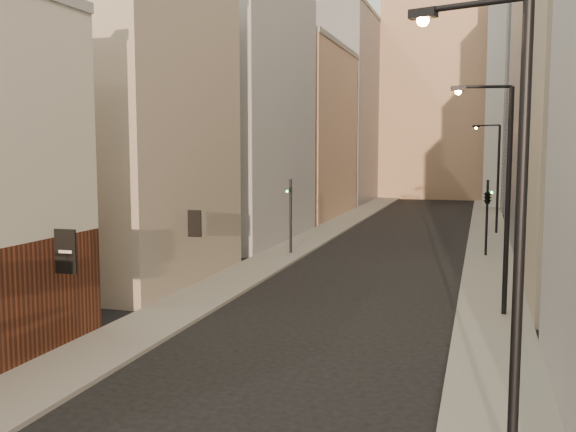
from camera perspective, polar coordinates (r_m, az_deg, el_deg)
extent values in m
cube|color=gray|center=(60.68, 4.97, -0.53)|extent=(3.00, 140.00, 0.15)
cube|color=gray|center=(59.41, 17.34, -0.92)|extent=(3.00, 140.00, 0.15)
cube|color=black|center=(22.57, -19.16, -3.00)|extent=(0.80, 0.08, 1.50)
cube|color=black|center=(31.16, -8.30, -0.67)|extent=(0.70, 0.08, 1.30)
cube|color=gray|center=(34.94, -14.06, 7.49)|extent=(8.00, 12.00, 16.00)
cube|color=#9F9EA4|center=(49.44, -4.44, 9.51)|extent=(8.00, 16.00, 20.00)
cube|color=tan|center=(66.46, 1.26, 7.35)|extent=(8.00, 18.00, 17.00)
cube|color=gray|center=(86.02, 4.90, 9.37)|extent=(8.00, 20.00, 24.00)
cube|color=gray|center=(54.67, 23.71, 11.85)|extent=(8.00, 20.00, 26.00)
cube|color=tan|center=(96.49, 12.93, 10.07)|extent=(14.00, 14.00, 28.00)
cube|color=silver|center=(82.70, 20.09, 12.64)|extent=(8.00, 8.00, 34.00)
cylinder|color=black|center=(13.88, 19.89, -2.77)|extent=(0.22, 0.22, 9.96)
cylinder|color=black|center=(14.36, 16.18, 17.64)|extent=(2.14, 0.83, 0.13)
cube|color=black|center=(14.75, 11.92, 17.21)|extent=(0.65, 0.42, 0.20)
sphere|color=#F09A3C|center=(14.73, 11.91, 16.66)|extent=(0.27, 0.27, 0.27)
cylinder|color=black|center=(27.70, 18.95, 1.01)|extent=(0.21, 0.21, 9.48)
cylinder|color=black|center=(27.50, 17.12, 10.92)|extent=(2.09, 0.52, 0.13)
cube|color=black|center=(27.32, 14.91, 10.91)|extent=(0.61, 0.34, 0.19)
sphere|color=#F09A3C|center=(27.30, 14.90, 10.62)|extent=(0.25, 0.25, 0.25)
cylinder|color=black|center=(54.49, 18.16, 3.03)|extent=(0.20, 0.20, 8.84)
cylinder|color=black|center=(54.81, 17.35, 7.70)|extent=(1.87, 0.83, 0.12)
cube|color=black|center=(55.17, 16.38, 7.67)|extent=(0.58, 0.40, 0.18)
sphere|color=#F09A3C|center=(55.16, 16.38, 7.53)|extent=(0.24, 0.24, 0.24)
cylinder|color=black|center=(41.97, 0.24, -0.12)|extent=(0.16, 0.16, 5.00)
imported|color=black|center=(41.82, 0.24, 2.20)|extent=(0.40, 0.40, 1.18)
sphere|color=#19E533|center=(41.89, -0.09, 2.21)|extent=(0.16, 0.16, 0.16)
cylinder|color=black|center=(42.94, 17.25, -0.25)|extent=(0.16, 0.16, 5.00)
imported|color=black|center=(42.80, 17.32, 2.01)|extent=(0.76, 0.76, 1.51)
sphere|color=#19E533|center=(42.80, 17.66, 2.00)|extent=(0.16, 0.16, 0.16)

